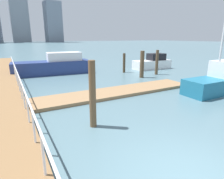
{
  "coord_description": "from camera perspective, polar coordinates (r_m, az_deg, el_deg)",
  "views": [
    {
      "loc": [
        -3.58,
        -2.51,
        3.37
      ],
      "look_at": [
        0.89,
        5.59,
        0.83
      ],
      "focal_mm": 30.5,
      "sensor_mm": 36.0,
      "label": 1
    }
  ],
  "objects": [
    {
      "name": "moored_boat_1",
      "position": [
        21.58,
        12.11,
        7.79
      ],
      "size": [
        4.27,
        1.81,
        1.67
      ],
      "color": "white",
      "rests_on": "ground_plane"
    },
    {
      "name": "boardwalk_railing",
      "position": [
        10.3,
        -25.83,
        1.82
      ],
      "size": [
        0.06,
        24.82,
        1.08
      ],
      "color": "white",
      "rests_on": "boardwalk"
    },
    {
      "name": "skyline_tower_4",
      "position": [
        148.32,
        -17.21,
        18.7
      ],
      "size": [
        11.19,
        10.65,
        27.22
      ],
      "primitive_type": "cube",
      "rotation": [
        0.0,
        0.0,
        0.06
      ],
      "color": "gray",
      "rests_on": "ground_plane"
    },
    {
      "name": "dock_piling_3",
      "position": [
        7.17,
        -5.87,
        -1.57
      ],
      "size": [
        0.26,
        0.26,
        2.59
      ],
      "primitive_type": "cylinder",
      "color": "brown",
      "rests_on": "ground_plane"
    },
    {
      "name": "dock_piling_2",
      "position": [
        18.85,
        3.65,
        7.95
      ],
      "size": [
        0.25,
        0.25,
        1.89
      ],
      "primitive_type": "cylinder",
      "color": "#473826",
      "rests_on": "ground_plane"
    },
    {
      "name": "floating_dock",
      "position": [
        11.72,
        0.47,
        -0.88
      ],
      "size": [
        10.88,
        2.0,
        0.18
      ],
      "primitive_type": "cube",
      "color": "#93704C",
      "rests_on": "ground_plane"
    },
    {
      "name": "dock_piling_0",
      "position": [
        18.23,
        13.3,
        7.91
      ],
      "size": [
        0.27,
        0.27,
        2.26
      ],
      "primitive_type": "cylinder",
      "color": "brown",
      "rests_on": "ground_plane"
    },
    {
      "name": "moored_boat_2",
      "position": [
        13.63,
        29.29,
        2.36
      ],
      "size": [
        4.52,
        1.67,
        7.79
      ],
      "color": "#1E6B8C",
      "rests_on": "ground_plane"
    },
    {
      "name": "moored_boat_3",
      "position": [
        18.92,
        -16.89,
        6.89
      ],
      "size": [
        7.13,
        2.59,
        2.0
      ],
      "color": "navy",
      "rests_on": "ground_plane"
    },
    {
      "name": "dock_piling_1",
      "position": [
        16.56,
        8.98,
        7.45
      ],
      "size": [
        0.35,
        0.35,
        2.28
      ],
      "primitive_type": "cylinder",
      "color": "brown",
      "rests_on": "ground_plane"
    },
    {
      "name": "ground_plane",
      "position": [
        23.04,
        -19.75,
        6.07
      ],
      "size": [
        300.0,
        300.0,
        0.0
      ],
      "primitive_type": "plane",
      "color": "slate"
    }
  ]
}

